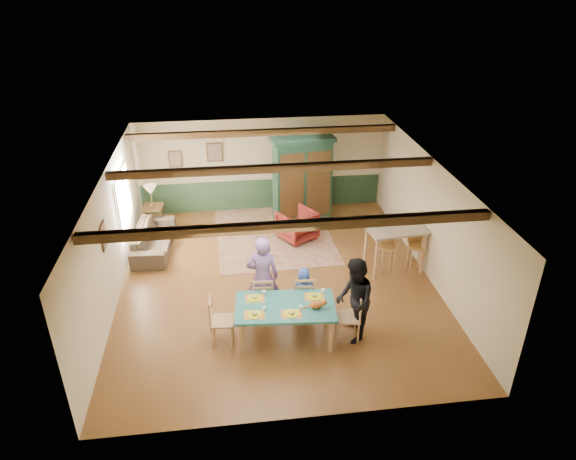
{
  "coord_description": "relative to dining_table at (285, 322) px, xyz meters",
  "views": [
    {
      "loc": [
        -1.01,
        -9.83,
        6.52
      ],
      "look_at": [
        0.29,
        0.31,
        1.15
      ],
      "focal_mm": 32.0,
      "sensor_mm": 36.0,
      "label": 1
    }
  ],
  "objects": [
    {
      "name": "ceiling",
      "position": [
        0.06,
        2.02,
        2.31
      ],
      "size": [
        7.0,
        8.0,
        0.02
      ],
      "primitive_type": "cube",
      "color": "white",
      "rests_on": "wall_back"
    },
    {
      "name": "armoire",
      "position": [
        1.1,
        5.15,
        0.81
      ],
      "size": [
        1.78,
        0.91,
        2.4
      ],
      "primitive_type": "cube",
      "rotation": [
        0.0,
        0.0,
        0.14
      ],
      "color": "black",
      "rests_on": "floor"
    },
    {
      "name": "bar_stool_left",
      "position": [
        2.64,
        2.1,
        0.16
      ],
      "size": [
        0.4,
        0.43,
        1.1
      ],
      "primitive_type": null,
      "rotation": [
        0.0,
        0.0,
        -0.02
      ],
      "color": "tan",
      "rests_on": "floor"
    },
    {
      "name": "dining_table",
      "position": [
        0.0,
        0.0,
        0.0
      ],
      "size": [
        1.95,
        1.19,
        0.78
      ],
      "primitive_type": null,
      "rotation": [
        0.0,
        0.0,
        -0.08
      ],
      "color": "#20655F",
      "rests_on": "floor"
    },
    {
      "name": "place_setting_near_center",
      "position": [
        0.08,
        -0.27,
        0.45
      ],
      "size": [
        0.44,
        0.35,
        0.11
      ],
      "primitive_type": null,
      "rotation": [
        0.0,
        0.0,
        -0.08
      ],
      "color": "yellow",
      "rests_on": "dining_table"
    },
    {
      "name": "place_setting_far_right",
      "position": [
        0.59,
        0.21,
        0.45
      ],
      "size": [
        0.44,
        0.35,
        0.11
      ],
      "primitive_type": null,
      "rotation": [
        0.0,
        0.0,
        -0.08
      ],
      "color": "yellow",
      "rests_on": "dining_table"
    },
    {
      "name": "dining_chair_end_left",
      "position": [
        -1.2,
        0.1,
        0.1
      ],
      "size": [
        0.49,
        0.47,
        0.99
      ],
      "primitive_type": null,
      "rotation": [
        0.0,
        0.0,
        1.49
      ],
      "color": "tan",
      "rests_on": "floor"
    },
    {
      "name": "dining_chair_far_right",
      "position": [
        0.48,
        0.71,
        0.1
      ],
      "size": [
        0.47,
        0.49,
        0.99
      ],
      "primitive_type": null,
      "rotation": [
        0.0,
        0.0,
        3.06
      ],
      "color": "tan",
      "rests_on": "floor"
    },
    {
      "name": "person_woman",
      "position": [
        1.3,
        -0.1,
        0.47
      ],
      "size": [
        0.72,
        0.89,
        1.72
      ],
      "primitive_type": "imported",
      "rotation": [
        0.0,
        0.0,
        -1.65
      ],
      "color": "black",
      "rests_on": "floor"
    },
    {
      "name": "dining_chair_end_right",
      "position": [
        1.2,
        -0.1,
        0.1
      ],
      "size": [
        0.49,
        0.47,
        0.99
      ],
      "primitive_type": null,
      "rotation": [
        0.0,
        0.0,
        -1.65
      ],
      "color": "tan",
      "rests_on": "floor"
    },
    {
      "name": "place_setting_near_left",
      "position": [
        -0.59,
        -0.21,
        0.45
      ],
      "size": [
        0.44,
        0.35,
        0.11
      ],
      "primitive_type": null,
      "rotation": [
        0.0,
        0.0,
        -0.08
      ],
      "color": "yellow",
      "rests_on": "dining_table"
    },
    {
      "name": "wall_back",
      "position": [
        0.06,
        6.02,
        0.96
      ],
      "size": [
        7.0,
        0.02,
        2.7
      ],
      "primitive_type": "cube",
      "color": "beige",
      "rests_on": "floor"
    },
    {
      "name": "table_lamp",
      "position": [
        -2.98,
        5.06,
        0.58
      ],
      "size": [
        0.37,
        0.37,
        0.61
      ],
      "primitive_type": null,
      "rotation": [
        0.0,
        0.0,
        0.09
      ],
      "color": "beige",
      "rests_on": "end_table"
    },
    {
      "name": "counter_table",
      "position": [
        2.84,
        2.18,
        0.17
      ],
      "size": [
        1.43,
        0.95,
        1.12
      ],
      "primitive_type": null,
      "rotation": [
        0.0,
        0.0,
        0.13
      ],
      "color": "#B4A48C",
      "rests_on": "floor"
    },
    {
      "name": "picture_left_wall",
      "position": [
        -3.41,
        1.42,
        1.36
      ],
      "size": [
        0.04,
        0.42,
        0.52
      ],
      "primitive_type": null,
      "color": "gray",
      "rests_on": "wall_left"
    },
    {
      "name": "ceiling_beam_front",
      "position": [
        0.06,
        -0.28,
        2.22
      ],
      "size": [
        6.95,
        0.16,
        0.16
      ],
      "primitive_type": "cube",
      "color": "#301F0D",
      "rests_on": "ceiling"
    },
    {
      "name": "picture_back_b",
      "position": [
        -2.34,
        5.99,
        1.26
      ],
      "size": [
        0.38,
        0.04,
        0.48
      ],
      "primitive_type": null,
      "color": "gray",
      "rests_on": "wall_back"
    },
    {
      "name": "dining_chair_far_left",
      "position": [
        -0.36,
        0.78,
        0.1
      ],
      "size": [
        0.47,
        0.49,
        0.99
      ],
      "primitive_type": null,
      "rotation": [
        0.0,
        0.0,
        3.06
      ],
      "color": "tan",
      "rests_on": "floor"
    },
    {
      "name": "ceiling_beam_back",
      "position": [
        0.06,
        5.02,
        2.22
      ],
      "size": [
        6.95,
        0.16,
        0.16
      ],
      "primitive_type": "cube",
      "color": "#301F0D",
      "rests_on": "ceiling"
    },
    {
      "name": "picture_back_a",
      "position": [
        -1.24,
        5.99,
        1.41
      ],
      "size": [
        0.45,
        0.04,
        0.55
      ],
      "primitive_type": null,
      "color": "gray",
      "rests_on": "wall_back"
    },
    {
      "name": "person_man",
      "position": [
        -0.35,
        0.86,
        0.51
      ],
      "size": [
        0.69,
        0.48,
        1.8
      ],
      "primitive_type": "imported",
      "rotation": [
        0.0,
        0.0,
        3.06
      ],
      "color": "#775897",
      "rests_on": "floor"
    },
    {
      "name": "wall_right",
      "position": [
        3.56,
        2.02,
        0.96
      ],
      "size": [
        0.02,
        8.0,
        2.7
      ],
      "primitive_type": "cube",
      "color": "beige",
      "rests_on": "floor"
    },
    {
      "name": "cat",
      "position": [
        0.56,
        -0.15,
        0.48
      ],
      "size": [
        0.39,
        0.18,
        0.19
      ],
      "primitive_type": null,
      "rotation": [
        0.0,
        0.0,
        -0.08
      ],
      "color": "#CA6023",
      "rests_on": "dining_table"
    },
    {
      "name": "wall_left",
      "position": [
        -3.44,
        2.02,
        0.96
      ],
      "size": [
        0.02,
        8.0,
        2.7
      ],
      "primitive_type": "cube",
      "color": "beige",
      "rests_on": "floor"
    },
    {
      "name": "area_rug",
      "position": [
        0.2,
        4.24,
        -0.38
      ],
      "size": [
        3.13,
        3.67,
        0.01
      ],
      "primitive_type": "cube",
      "rotation": [
        0.0,
        0.0,
        0.04
      ],
      "color": "tan",
      "rests_on": "floor"
    },
    {
      "name": "person_child",
      "position": [
        0.48,
        0.8,
        0.13
      ],
      "size": [
        0.54,
        0.37,
        1.05
      ],
      "primitive_type": "imported",
      "rotation": [
        0.0,
        0.0,
        3.06
      ],
      "color": "#2A4CA9",
      "rests_on": "floor"
    },
    {
      "name": "place_setting_far_left",
      "position": [
        -0.55,
        0.31,
        0.45
      ],
      "size": [
        0.44,
        0.35,
        0.11
      ],
      "primitive_type": null,
      "rotation": [
        0.0,
        0.0,
        -0.08
      ],
      "color": "yellow",
      "rests_on": "dining_table"
    },
    {
      "name": "floor",
      "position": [
        0.06,
        2.02,
        -0.39
      ],
      "size": [
        8.0,
        8.0,
        0.0
      ],
      "primitive_type": "plane",
      "color": "brown",
      "rests_on": "ground"
    },
    {
      "name": "bar_stool_right",
      "position": [
        3.32,
        2.07,
        0.15
      ],
      "size": [
        0.42,
        0.45,
        1.08
      ],
      "primitive_type": null,
      "rotation": [
        0.0,
        0.0,
        -0.08
      ],
      "color": "tan",
      "rests_on": "floor"
    },
    {
      "name": "armchair",
      "position": [
        0.8,
        4.01,
        0.01
      ],
      "size": [
        1.18,
        1.19,
        0.8
      ],
      "primitive_type": "imported",
      "rotation": [
        0.0,
        0.0,
        -2.61
      ],
      "color": "#460E0E",
      "rests_on": "floor"
    },
    {
      "name": "window_left",
      "position": [
        -3.41,
        3.72,
        1.16
      ],
      "size": [
        0.06,
        1.6,
        1.3
      ],
      "primitive_type": null,
      "color": "white",
      "rests_on": "wall_left"
    },
    {
      "name": "ceiling_beam_mid",
      "position": [
        0.06,
        2.42,
        2.22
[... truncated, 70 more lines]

